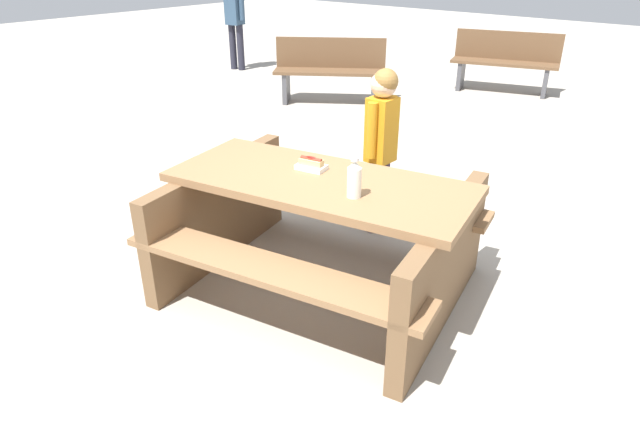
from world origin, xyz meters
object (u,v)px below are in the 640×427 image
object	(u,v)px
picnic_table	(320,225)
park_bench_near	(505,61)
child_in_coat	(382,131)
bystander_adult	(234,5)
hotdog_tray	(311,165)
park_bench_mid	(330,69)
soda_bottle	(354,179)

from	to	relation	value
picnic_table	park_bench_near	bearing A→B (deg)	-77.21
child_in_coat	picnic_table	bearing A→B (deg)	101.73
child_in_coat	bystander_adult	world-z (taller)	bystander_adult
hotdog_tray	child_in_coat	bearing A→B (deg)	-86.64
picnic_table	park_bench_mid	xyz separation A→B (m)	(2.88, -3.62, 0.00)
hotdog_tray	park_bench_near	bearing A→B (deg)	-78.38
hotdog_tray	bystander_adult	bearing A→B (deg)	-38.11
picnic_table	soda_bottle	xyz separation A→B (m)	(-0.30, 0.07, 0.41)
picnic_table	child_in_coat	xyz separation A→B (m)	(0.19, -0.91, 0.34)
park_bench_mid	bystander_adult	size ratio (longest dim) A/B	0.88
child_in_coat	park_bench_near	bearing A→B (deg)	-77.01
child_in_coat	park_bench_near	distance (m)	4.96
hotdog_tray	picnic_table	bearing A→B (deg)	149.22
child_in_coat	park_bench_near	xyz separation A→B (m)	(1.11, -4.82, -0.34)
child_in_coat	park_bench_mid	xyz separation A→B (m)	(2.69, -2.71, -0.34)
picnic_table	child_in_coat	bearing A→B (deg)	-78.27
picnic_table	bystander_adult	xyz separation A→B (m)	(5.51, -4.29, 0.62)
picnic_table	bystander_adult	size ratio (longest dim) A/B	1.23
hotdog_tray	child_in_coat	world-z (taller)	child_in_coat
hotdog_tray	park_bench_mid	bearing A→B (deg)	-52.26
soda_bottle	picnic_table	bearing A→B (deg)	-13.18
park_bench_mid	bystander_adult	world-z (taller)	bystander_adult
hotdog_tray	park_bench_near	distance (m)	5.78
child_in_coat	park_bench_mid	bearing A→B (deg)	-45.23
soda_bottle	park_bench_near	bearing A→B (deg)	-74.55
soda_bottle	bystander_adult	world-z (taller)	bystander_adult
bystander_adult	park_bench_mid	bearing A→B (deg)	165.67
child_in_coat	park_bench_mid	size ratio (longest dim) A/B	0.84
picnic_table	child_in_coat	size ratio (longest dim) A/B	1.66
soda_bottle	bystander_adult	xyz separation A→B (m)	(5.81, -4.36, 0.21)
picnic_table	hotdog_tray	world-z (taller)	hotdog_tray
soda_bottle	park_bench_mid	world-z (taller)	soda_bottle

